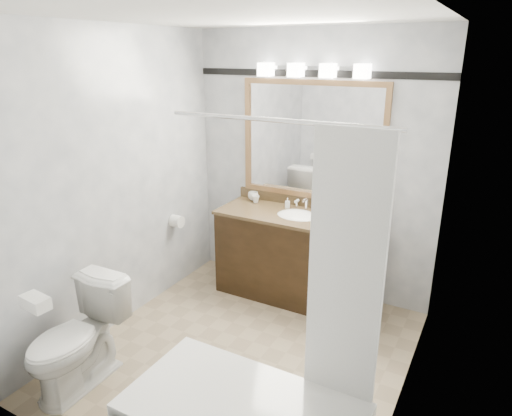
% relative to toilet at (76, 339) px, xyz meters
% --- Properties ---
extents(room, '(2.42, 2.62, 2.52)m').
position_rel_toilet_xyz_m(room, '(0.84, 0.87, 0.87)').
color(room, tan).
rests_on(room, ground).
extents(vanity, '(1.53, 0.58, 0.97)m').
position_rel_toilet_xyz_m(vanity, '(0.84, 1.89, 0.06)').
color(vanity, black).
rests_on(vanity, ground).
extents(mirror, '(1.40, 0.04, 1.10)m').
position_rel_toilet_xyz_m(mirror, '(0.84, 2.16, 1.12)').
color(mirror, '#9C7146').
rests_on(mirror, room).
extents(vanity_light_bar, '(1.02, 0.14, 0.12)m').
position_rel_toilet_xyz_m(vanity_light_bar, '(0.84, 2.10, 1.75)').
color(vanity_light_bar, silver).
rests_on(vanity_light_bar, room).
extents(accent_stripe, '(2.40, 0.01, 0.06)m').
position_rel_toilet_xyz_m(accent_stripe, '(0.84, 2.17, 1.72)').
color(accent_stripe, black).
rests_on(accent_stripe, room).
extents(tp_roll, '(0.11, 0.12, 0.12)m').
position_rel_toilet_xyz_m(tp_roll, '(-0.30, 1.54, 0.32)').
color(tp_roll, white).
rests_on(tp_roll, room).
extents(toilet, '(0.45, 0.76, 0.76)m').
position_rel_toilet_xyz_m(toilet, '(0.00, 0.00, 0.00)').
color(toilet, white).
rests_on(toilet, ground).
extents(tissue_box, '(0.21, 0.13, 0.08)m').
position_rel_toilet_xyz_m(tissue_box, '(0.00, -0.25, 0.42)').
color(tissue_box, white).
rests_on(tissue_box, toilet).
extents(coffee_maker, '(0.16, 0.20, 0.31)m').
position_rel_toilet_xyz_m(coffee_maker, '(1.39, 1.82, 0.63)').
color(coffee_maker, black).
rests_on(coffee_maker, vanity).
extents(cup_left, '(0.13, 0.13, 0.08)m').
position_rel_toilet_xyz_m(cup_left, '(0.26, 2.10, 0.51)').
color(cup_left, white).
rests_on(cup_left, vanity).
extents(cup_right, '(0.08, 0.08, 0.07)m').
position_rel_toilet_xyz_m(cup_right, '(0.32, 2.04, 0.50)').
color(cup_right, white).
rests_on(cup_right, vanity).
extents(soap_bottle_a, '(0.06, 0.06, 0.10)m').
position_rel_toilet_xyz_m(soap_bottle_a, '(0.67, 2.04, 0.52)').
color(soap_bottle_a, white).
rests_on(soap_bottle_a, vanity).
extents(soap_bottle_b, '(0.08, 0.08, 0.09)m').
position_rel_toilet_xyz_m(soap_bottle_b, '(1.00, 2.08, 0.51)').
color(soap_bottle_b, white).
rests_on(soap_bottle_b, vanity).
extents(soap_bar, '(0.10, 0.08, 0.03)m').
position_rel_toilet_xyz_m(soap_bar, '(1.00, 2.01, 0.48)').
color(soap_bar, beige).
rests_on(soap_bar, vanity).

